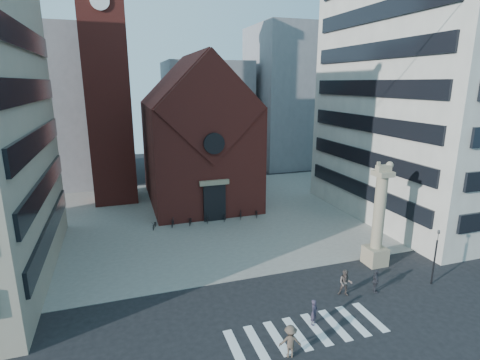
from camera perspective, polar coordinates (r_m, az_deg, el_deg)
name	(u,v)px	position (r m, az deg, el deg)	size (l,w,h in m)	color
ground	(278,306)	(26.66, 5.81, -18.51)	(120.00, 120.00, 0.00)	black
piazza	(210,214)	(42.91, -4.57, -5.20)	(46.00, 30.00, 0.05)	gray
zebra_crossing	(307,331)	(24.67, 10.12, -21.73)	(10.20, 3.20, 0.01)	white
church	(197,137)	(46.74, -6.56, 6.46)	(12.00, 16.65, 18.00)	maroon
campanile	(106,72)	(48.29, -19.73, 15.22)	(5.50, 5.50, 31.20)	maroon
building_right	(444,68)	(46.47, 28.69, 14.71)	(18.00, 22.00, 32.00)	beige
bg_block_left	(36,108)	(61.30, -28.66, 9.56)	(16.00, 14.00, 22.00)	gray
bg_block_mid	(207,115)	(67.29, -5.09, 9.84)	(14.00, 12.00, 18.00)	gray
bg_block_right	(297,97)	(69.79, 8.65, 12.38)	(16.00, 14.00, 24.00)	gray
lion_column	(378,225)	(32.27, 20.29, -6.42)	(1.63, 1.60, 8.68)	gray
traffic_light	(435,256)	(31.30, 27.59, -10.19)	(0.13, 0.16, 4.30)	black
pedestrian_0	(314,312)	(24.85, 11.24, -19.16)	(0.61, 0.40, 1.67)	#30293A
pedestrian_1	(345,283)	(28.12, 15.76, -14.84)	(0.94, 0.73, 1.94)	#504440
pedestrian_2	(376,281)	(29.16, 19.96, -14.30)	(1.02, 0.42, 1.74)	#292A31
pedestrian_3	(290,341)	(22.27, 7.68, -23.17)	(1.22, 0.70, 1.88)	#4E3F34
scooter_0	(155,225)	(39.48, -12.89, -6.67)	(0.53, 1.53, 0.81)	black
scooter_1	(173,222)	(39.64, -10.21, -6.37)	(0.42, 1.49, 0.89)	black
scooter_2	(190,221)	(39.93, -7.55, -6.17)	(0.53, 1.53, 0.81)	black
scooter_3	(208,218)	(40.26, -4.95, -5.85)	(0.42, 1.49, 0.89)	black
scooter_4	(224,217)	(40.71, -2.39, -5.63)	(0.53, 1.53, 0.81)	black
scooter_5	(241,215)	(41.21, 0.11, -5.30)	(0.42, 1.49, 0.89)	black
scooter_6	(257,213)	(41.82, 2.54, -5.08)	(0.53, 1.53, 0.81)	black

